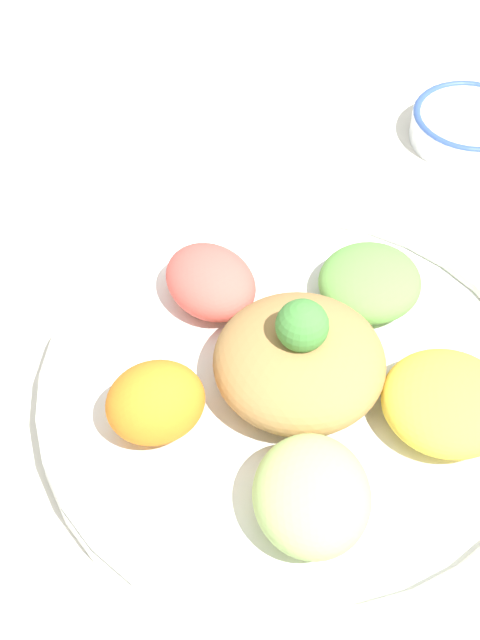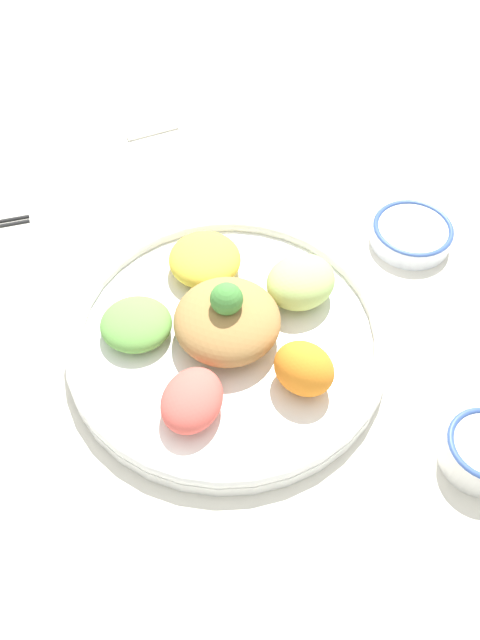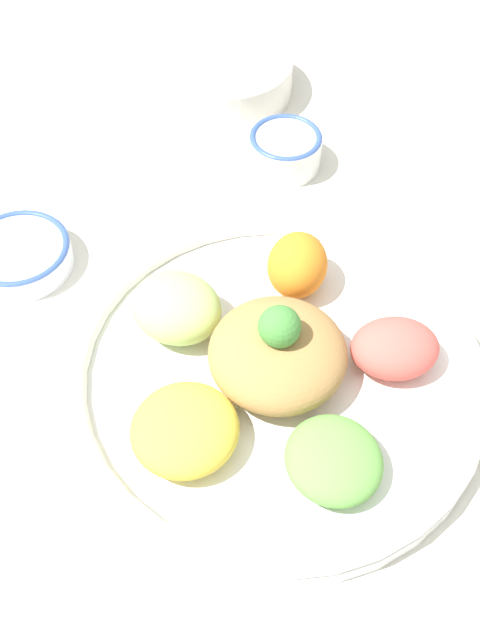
{
  "view_description": "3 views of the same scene",
  "coord_description": "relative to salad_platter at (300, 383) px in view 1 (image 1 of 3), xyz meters",
  "views": [
    {
      "loc": [
        -0.23,
        -0.4,
        0.58
      ],
      "look_at": [
        -0.07,
        -0.0,
        0.09
      ],
      "focal_mm": 50.0,
      "sensor_mm": 36.0,
      "label": 1
    },
    {
      "loc": [
        -0.31,
        0.33,
        0.66
      ],
      "look_at": [
        -0.06,
        -0.03,
        0.08
      ],
      "focal_mm": 35.0,
      "sensor_mm": 36.0,
      "label": 2
    },
    {
      "loc": [
        0.37,
        0.01,
        0.63
      ],
      "look_at": [
        -0.08,
        -0.08,
        0.04
      ],
      "focal_mm": 42.0,
      "sensor_mm": 36.0,
      "label": 3
    }
  ],
  "objects": [
    {
      "name": "sauce_bowl_red",
      "position": [
        0.3,
        0.24,
        -0.01
      ],
      "size": [
        0.12,
        0.12,
        0.03
      ],
      "color": "white",
      "rests_on": "ground_plane"
    },
    {
      "name": "ground_plane",
      "position": [
        0.03,
        0.03,
        -0.03
      ],
      "size": [
        2.4,
        2.4,
        0.0
      ],
      "primitive_type": "plane",
      "color": "silver"
    },
    {
      "name": "salad_platter",
      "position": [
        0.0,
        0.0,
        0.0
      ],
      "size": [
        0.41,
        0.41,
        0.11
      ],
      "color": "white",
      "rests_on": "ground_plane"
    }
  ]
}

